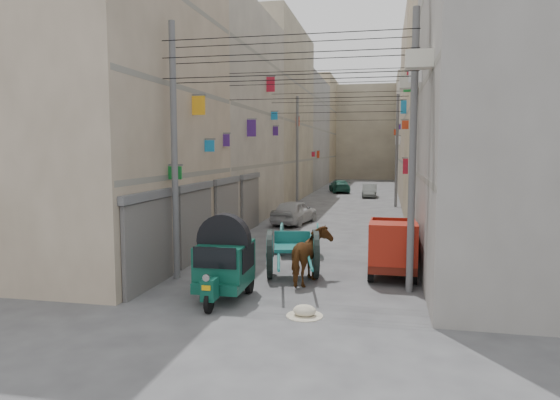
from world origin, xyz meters
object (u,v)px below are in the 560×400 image
(feed_sack, at_px, (305,310))
(horse, at_px, (311,256))
(distant_car_green, at_px, (340,186))
(auto_rickshaw, at_px, (224,261))
(second_cart, at_px, (300,238))
(distant_car_white, at_px, (294,212))
(mini_truck, at_px, (393,250))
(tonga_cart, at_px, (293,253))
(distant_car_grey, at_px, (370,191))

(feed_sack, xyz_separation_m, horse, (-0.30, 3.04, 0.71))
(distant_car_green, bearing_deg, auto_rickshaw, 76.77)
(second_cart, relative_size, feed_sack, 2.82)
(second_cart, distance_m, distant_car_white, 8.37)
(distant_car_white, bearing_deg, mini_truck, 126.33)
(auto_rickshaw, bearing_deg, horse, 42.89)
(feed_sack, height_order, distant_car_white, distant_car_white)
(tonga_cart, bearing_deg, mini_truck, 1.12)
(mini_truck, bearing_deg, horse, -152.59)
(auto_rickshaw, height_order, second_cart, auto_rickshaw)
(auto_rickshaw, bearing_deg, distant_car_white, 91.55)
(horse, relative_size, distant_car_green, 0.49)
(auto_rickshaw, relative_size, mini_truck, 0.77)
(distant_car_white, bearing_deg, tonga_cart, 110.90)
(distant_car_grey, bearing_deg, distant_car_green, 123.55)
(mini_truck, distance_m, feed_sack, 4.86)
(second_cart, height_order, horse, horse)
(auto_rickshaw, relative_size, tonga_cart, 0.70)
(tonga_cart, bearing_deg, feed_sack, -86.99)
(distant_car_grey, bearing_deg, mini_truck, -87.30)
(feed_sack, bearing_deg, distant_car_green, 93.87)
(mini_truck, distance_m, distant_car_white, 12.03)
(distant_car_grey, bearing_deg, feed_sack, -91.62)
(second_cart, bearing_deg, mini_truck, -44.92)
(feed_sack, bearing_deg, horse, 95.62)
(mini_truck, xyz_separation_m, horse, (-2.45, -1.25, -0.05))
(auto_rickshaw, xyz_separation_m, distant_car_white, (-0.62, 14.13, -0.39))
(auto_rickshaw, relative_size, distant_car_white, 0.65)
(horse, height_order, distant_car_white, horse)
(mini_truck, distance_m, distant_car_green, 32.35)
(distant_car_white, bearing_deg, second_cart, 112.56)
(horse, height_order, distant_car_grey, horse)
(tonga_cart, bearing_deg, distant_car_grey, 74.79)
(second_cart, xyz_separation_m, distant_car_white, (-1.70, 8.19, -0.01))
(horse, bearing_deg, distant_car_green, -77.34)
(mini_truck, relative_size, distant_car_white, 0.85)
(second_cart, bearing_deg, horse, -82.84)
(mini_truck, bearing_deg, distant_car_white, 115.89)
(auto_rickshaw, height_order, tonga_cart, auto_rickshaw)
(distant_car_white, relative_size, distant_car_grey, 1.15)
(tonga_cart, distance_m, distant_car_green, 32.79)
(mini_truck, height_order, distant_car_green, mini_truck)
(tonga_cart, relative_size, horse, 1.82)
(auto_rickshaw, distance_m, distant_car_white, 14.15)
(mini_truck, xyz_separation_m, distant_car_green, (-4.61, 32.02, -0.31))
(tonga_cart, relative_size, distant_car_green, 0.90)
(mini_truck, xyz_separation_m, feed_sack, (-2.15, -4.29, -0.75))
(mini_truck, xyz_separation_m, second_cart, (-3.48, 2.66, -0.21))
(mini_truck, xyz_separation_m, distant_car_white, (-5.18, 10.85, -0.23))
(distant_car_white, distance_m, distant_car_green, 21.18)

